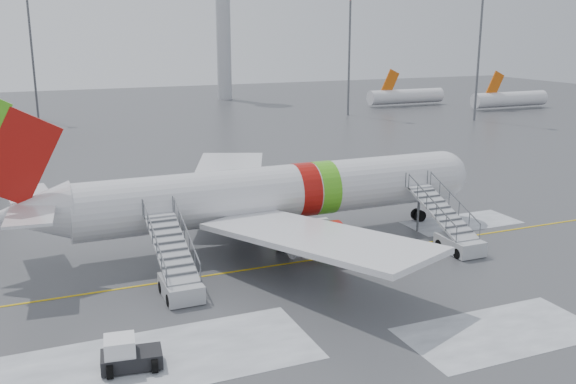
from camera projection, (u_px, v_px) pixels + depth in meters
name	position (u px, v px, depth m)	size (l,w,h in m)	color
ground	(224.00, 267.00, 40.71)	(260.00, 260.00, 0.00)	#494C4F
airliner	(264.00, 195.00, 44.83)	(35.03, 32.97, 11.18)	silver
airstair_fwd	(453.00, 234.00, 43.86)	(2.05, 7.70, 3.48)	#B1B5B9
airstair_aft	(177.00, 275.00, 36.63)	(2.05, 7.70, 3.48)	#A6A8AD
pushback_tug	(127.00, 355.00, 28.45)	(2.83, 2.27, 1.52)	black
control_tower	(223.00, 8.00, 132.13)	(6.40, 6.40, 30.00)	#B2B5BA
light_mast_far_ne	(350.00, 34.00, 108.44)	(1.20, 1.20, 24.25)	#595B60
light_mast_far_n	(30.00, 34.00, 103.84)	(1.20, 1.20, 24.25)	#595B60
light_mast_far_e	(480.00, 34.00, 101.99)	(1.20, 1.20, 24.25)	#595B60
distant_aircraft	(439.00, 108.00, 121.40)	(35.00, 18.00, 8.00)	#D8590C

